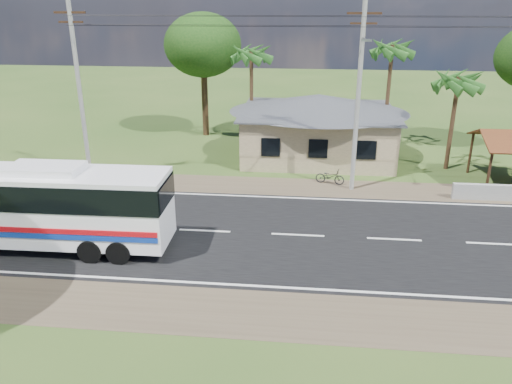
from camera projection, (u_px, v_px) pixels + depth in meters
The scene contains 11 objects.
ground at pixel (298, 235), 23.73m from camera, with size 120.00×120.00×0.00m, color #2B4A1A.
road at pixel (298, 235), 23.72m from camera, with size 120.00×16.00×0.03m.
house at pixel (318, 120), 34.72m from camera, with size 12.40×10.00×5.00m.
utility_poles at pixel (353, 91), 27.39m from camera, with size 32.80×2.22×11.00m.
palm_near at pixel (458, 81), 30.94m from camera, with size 2.80×2.80×6.70m.
palm_mid at pixel (392, 50), 34.92m from camera, with size 2.80×2.80×8.20m.
palm_far at pixel (251, 55), 36.52m from camera, with size 2.80×2.80×7.70m.
tree_behind_house at pixel (203, 45), 38.59m from camera, with size 6.00×6.00×9.61m.
coach_bus at pixel (28, 201), 21.89m from camera, with size 12.62×2.90×3.90m.
motorcycle at pixel (330, 177), 30.16m from camera, with size 0.61×1.75×0.92m, color black.
small_car at pixel (11, 189), 27.75m from camera, with size 1.48×3.69×1.26m, color #2F2F31.
Camera 1 is at (0.22, -21.45, 10.54)m, focal length 35.00 mm.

